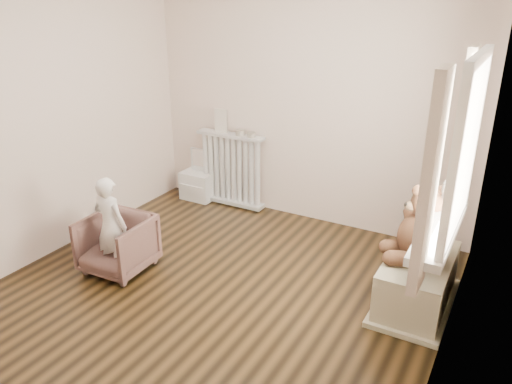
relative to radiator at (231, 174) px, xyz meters
The scene contains 18 objects.
floor 1.93m from the radiator, 62.63° to the right, with size 3.60×3.60×0.01m, color black.
back_wall 1.26m from the radiator, ahead, with size 3.60×0.02×2.60m, color white.
left_wall 2.13m from the radiator, 118.98° to the right, with size 0.02×3.60×2.60m, color white.
right_wall 3.28m from the radiator, 32.18° to the right, with size 0.02×3.60×2.60m, color white.
window 3.15m from the radiator, 27.69° to the right, with size 0.03×0.90×1.10m, color white.
window_sill 2.93m from the radiator, 28.52° to the right, with size 0.22×1.10×0.06m, color silver.
curtain_left 3.34m from the radiator, 37.74° to the right, with size 0.06×0.26×1.30m, color beige.
curtain_right 2.83m from the radiator, 17.82° to the right, with size 0.06×0.26×1.30m, color beige.
radiator is the anchor object (origin of this frame).
paper_doll 0.63m from the radiator, behind, with size 0.16×0.01×0.27m, color beige.
tin_a 0.53m from the radiator, ahead, with size 0.10×0.10×0.06m, color #A59E8C.
tin_b 0.58m from the radiator, ahead, with size 0.10×0.10×0.05m, color #A59E8C.
toy_vanity 0.47m from the radiator, behind, with size 0.40×0.28×0.62m, color silver.
armchair 1.79m from the radiator, 93.63° to the right, with size 0.56×0.57×0.52m, color brown.
child 1.84m from the radiator, 93.53° to the right, with size 0.33×0.22×0.90m, color white.
toy_bench 2.61m from the radiator, 23.13° to the right, with size 0.48×0.92×0.43m, color beige.
teddy_bear 2.63m from the radiator, 23.74° to the right, with size 0.50×0.39×0.62m, color #3C2314, non-canonical shape.
plush_cat 2.78m from the radiator, 21.31° to the right, with size 0.16×0.27×0.23m, color slate, non-canonical shape.
Camera 1 is at (2.06, -2.98, 2.40)m, focal length 35.00 mm.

